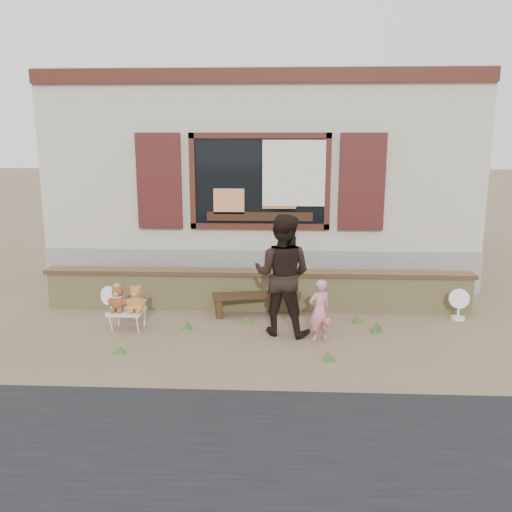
# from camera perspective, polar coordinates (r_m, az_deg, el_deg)

# --- Properties ---
(ground) EXTENTS (80.00, 80.00, 0.00)m
(ground) POSITION_cam_1_polar(r_m,az_deg,el_deg) (8.21, -0.21, -7.75)
(ground) COLOR brown
(ground) RESTS_ON ground
(shopfront) EXTENTS (8.04, 5.13, 4.00)m
(shopfront) POSITION_cam_1_polar(r_m,az_deg,el_deg) (12.21, 0.90, 8.58)
(shopfront) COLOR #A39D84
(shopfront) RESTS_ON ground
(brick_wall) EXTENTS (7.10, 0.36, 0.67)m
(brick_wall) POSITION_cam_1_polar(r_m,az_deg,el_deg) (9.05, 0.12, -3.52)
(brick_wall) COLOR tan
(brick_wall) RESTS_ON ground
(bench) EXTENTS (1.44, 0.58, 0.36)m
(bench) POSITION_cam_1_polar(r_m,az_deg,el_deg) (8.77, 0.06, -4.57)
(bench) COLOR black
(bench) RESTS_ON ground
(folding_chair) EXTENTS (0.49, 0.43, 0.29)m
(folding_chair) POSITION_cam_1_polar(r_m,az_deg,el_deg) (8.37, -13.36, -5.79)
(folding_chair) COLOR beige
(folding_chair) RESTS_ON ground
(teddy_bear_left) EXTENTS (0.30, 0.27, 0.40)m
(teddy_bear_left) POSITION_cam_1_polar(r_m,az_deg,el_deg) (8.35, -14.35, -4.24)
(teddy_bear_left) COLOR brown
(teddy_bear_left) RESTS_ON folding_chair
(teddy_bear_right) EXTENTS (0.30, 0.27, 0.40)m
(teddy_bear_right) POSITION_cam_1_polar(r_m,az_deg,el_deg) (8.26, -12.51, -4.32)
(teddy_bear_right) COLOR olive
(teddy_bear_right) RESTS_ON folding_chair
(child) EXTENTS (0.39, 0.34, 0.90)m
(child) POSITION_cam_1_polar(r_m,az_deg,el_deg) (7.70, 6.69, -5.70)
(child) COLOR pink
(child) RESTS_ON ground
(adult) EXTENTS (1.02, 0.89, 1.77)m
(adult) POSITION_cam_1_polar(r_m,az_deg,el_deg) (7.82, 2.80, -1.98)
(adult) COLOR black
(adult) RESTS_ON ground
(fan_left) EXTENTS (0.32, 0.21, 0.50)m
(fan_left) POSITION_cam_1_polar(r_m,az_deg,el_deg) (9.05, -15.06, -4.56)
(fan_left) COLOR white
(fan_left) RESTS_ON ground
(fan_right) EXTENTS (0.33, 0.21, 0.51)m
(fan_right) POSITION_cam_1_polar(r_m,az_deg,el_deg) (9.15, 20.58, -4.74)
(fan_right) COLOR white
(fan_right) RESTS_ON ground
(grass_tufts) EXTENTS (3.74, 1.63, 0.16)m
(grass_tufts) POSITION_cam_1_polar(r_m,az_deg,el_deg) (7.99, 2.31, -7.87)
(grass_tufts) COLOR #355A24
(grass_tufts) RESTS_ON ground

